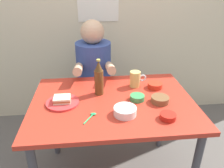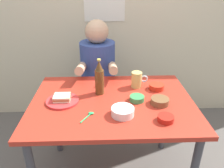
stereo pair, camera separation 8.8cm
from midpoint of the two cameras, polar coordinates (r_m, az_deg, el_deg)
dining_table at (r=1.55m, az=-1.44°, el=-7.26°), size 1.10×0.80×0.74m
stool at (r=2.24m, az=-5.50°, el=-4.84°), size 0.34×0.34×0.45m
person_seated at (r=2.05m, az=-5.99°, el=5.02°), size 0.33×0.56×0.72m
plate_orange at (r=1.51m, az=-14.34°, el=-4.69°), size 0.22×0.22×0.01m
sandwich at (r=1.50m, az=-14.44°, el=-3.87°), size 0.11×0.09×0.04m
beer_mug at (r=1.67m, az=4.59°, el=1.29°), size 0.13×0.08×0.12m
beer_bottle at (r=1.54m, az=-5.06°, el=1.35°), size 0.06×0.06×0.26m
dip_bowl_green at (r=1.50m, az=4.91°, el=-3.49°), size 0.10×0.10×0.03m
sambal_bowl_red at (r=1.34m, az=12.51°, el=-8.19°), size 0.10×0.10×0.03m
rice_bowl_white at (r=1.34m, az=1.53°, el=-6.99°), size 0.14×0.14×0.05m
condiment_bowl_brown at (r=1.49m, az=10.73°, el=-3.94°), size 0.12×0.12×0.04m
sauce_bowl_chili at (r=1.68m, az=9.63°, el=-0.33°), size 0.11×0.11×0.04m
spoon at (r=1.35m, az=-7.25°, el=-8.26°), size 0.08×0.11×0.01m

